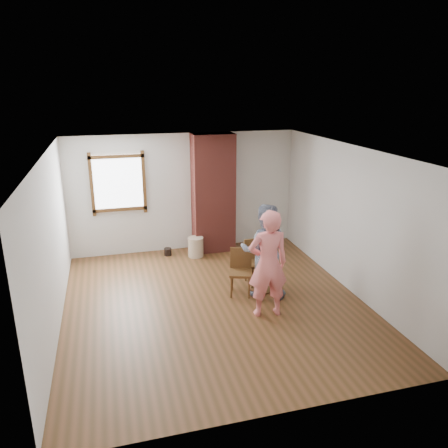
{
  "coord_description": "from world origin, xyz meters",
  "views": [
    {
      "loc": [
        -1.61,
        -6.52,
        3.61
      ],
      "look_at": [
        0.38,
        0.8,
        1.15
      ],
      "focal_mm": 35.0,
      "sensor_mm": 36.0,
      "label": 1
    }
  ],
  "objects_px": {
    "stoneware_crock": "(196,247)",
    "dining_chair_left": "(241,269)",
    "dining_chair_right": "(256,259)",
    "person_pink": "(268,264)",
    "side_table": "(264,271)",
    "man": "(264,251)"
  },
  "relations": [
    {
      "from": "man",
      "to": "dining_chair_right",
      "type": "bearing_deg",
      "value": -76.74
    },
    {
      "from": "dining_chair_right",
      "to": "side_table",
      "type": "distance_m",
      "value": 0.42
    },
    {
      "from": "dining_chair_right",
      "to": "person_pink",
      "type": "bearing_deg",
      "value": -104.65
    },
    {
      "from": "dining_chair_left",
      "to": "man",
      "type": "distance_m",
      "value": 0.56
    },
    {
      "from": "dining_chair_left",
      "to": "side_table",
      "type": "xyz_separation_m",
      "value": [
        0.42,
        -0.07,
        -0.06
      ]
    },
    {
      "from": "person_pink",
      "to": "man",
      "type": "bearing_deg",
      "value": -101.02
    },
    {
      "from": "dining_chair_right",
      "to": "side_table",
      "type": "bearing_deg",
      "value": -91.6
    },
    {
      "from": "stoneware_crock",
      "to": "person_pink",
      "type": "height_order",
      "value": "person_pink"
    },
    {
      "from": "dining_chair_left",
      "to": "dining_chair_right",
      "type": "relative_size",
      "value": 0.99
    },
    {
      "from": "stoneware_crock",
      "to": "dining_chair_right",
      "type": "bearing_deg",
      "value": -61.88
    },
    {
      "from": "side_table",
      "to": "person_pink",
      "type": "height_order",
      "value": "person_pink"
    },
    {
      "from": "side_table",
      "to": "stoneware_crock",
      "type": "bearing_deg",
      "value": 113.29
    },
    {
      "from": "stoneware_crock",
      "to": "dining_chair_left",
      "type": "bearing_deg",
      "value": -77.36
    },
    {
      "from": "dining_chair_left",
      "to": "dining_chair_right",
      "type": "height_order",
      "value": "dining_chair_right"
    },
    {
      "from": "stoneware_crock",
      "to": "dining_chair_left",
      "type": "relative_size",
      "value": 0.52
    },
    {
      "from": "side_table",
      "to": "person_pink",
      "type": "bearing_deg",
      "value": -107.12
    },
    {
      "from": "stoneware_crock",
      "to": "man",
      "type": "height_order",
      "value": "man"
    },
    {
      "from": "person_pink",
      "to": "dining_chair_right",
      "type": "bearing_deg",
      "value": -96.69
    },
    {
      "from": "dining_chair_left",
      "to": "dining_chair_right",
      "type": "bearing_deg",
      "value": 59.49
    },
    {
      "from": "stoneware_crock",
      "to": "dining_chair_right",
      "type": "relative_size",
      "value": 0.52
    },
    {
      "from": "stoneware_crock",
      "to": "person_pink",
      "type": "bearing_deg",
      "value": -77.6
    },
    {
      "from": "side_table",
      "to": "man",
      "type": "height_order",
      "value": "man"
    }
  ]
}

